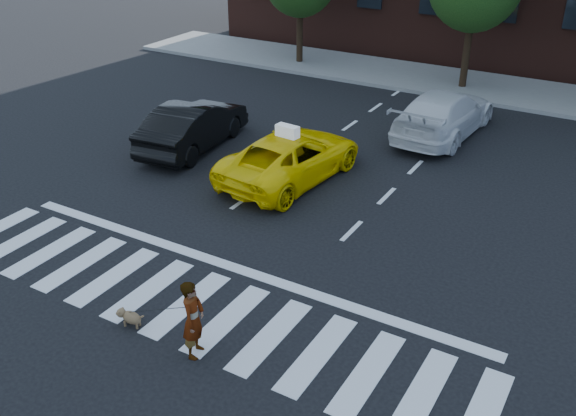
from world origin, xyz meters
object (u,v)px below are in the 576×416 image
at_px(woman, 193,319).
at_px(dog, 129,317).
at_px(black_sedan, 193,125).
at_px(taxi, 291,157).
at_px(white_suv, 444,113).

distance_m(woman, dog, 1.70).
bearing_deg(black_sedan, taxi, 166.68).
height_order(taxi, dog, taxi).
distance_m(taxi, black_sedan, 3.83).
height_order(black_sedan, white_suv, white_suv).
bearing_deg(white_suv, woman, 91.51).
bearing_deg(black_sedan, dog, 113.23).
bearing_deg(dog, taxi, 82.60).
xyz_separation_m(white_suv, dog, (-1.92, -12.85, -0.54)).
bearing_deg(dog, white_suv, 68.80).
relative_size(black_sedan, dog, 7.38).
relative_size(taxi, black_sedan, 1.07).
xyz_separation_m(black_sedan, dog, (4.48, -7.81, -0.54)).
bearing_deg(dog, black_sedan, 107.15).
distance_m(taxi, dog, 7.41).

